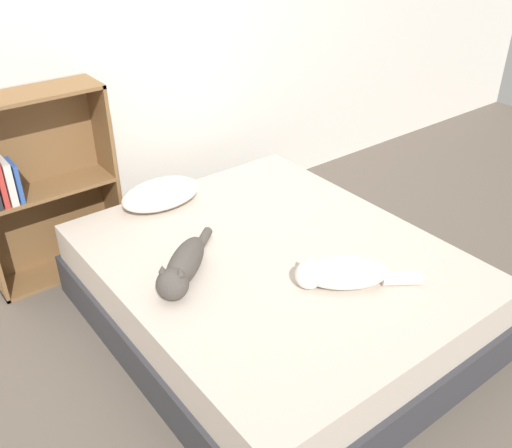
{
  "coord_description": "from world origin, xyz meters",
  "views": [
    {
      "loc": [
        -1.45,
        -1.75,
        1.97
      ],
      "look_at": [
        0.0,
        0.14,
        0.53
      ],
      "focal_mm": 40.0,
      "sensor_mm": 36.0,
      "label": 1
    }
  ],
  "objects_px": {
    "cat_dark": "(182,268)",
    "bookshelf": "(38,185)",
    "pillow": "(161,194)",
    "bed": "(273,289)",
    "cat_light": "(342,273)"
  },
  "relations": [
    {
      "from": "pillow",
      "to": "bookshelf",
      "type": "distance_m",
      "value": 0.66
    },
    {
      "from": "bookshelf",
      "to": "cat_dark",
      "type": "bearing_deg",
      "value": -76.15
    },
    {
      "from": "bed",
      "to": "cat_dark",
      "type": "relative_size",
      "value": 3.81
    },
    {
      "from": "cat_light",
      "to": "bookshelf",
      "type": "bearing_deg",
      "value": -27.54
    },
    {
      "from": "cat_light",
      "to": "pillow",
      "type": "bearing_deg",
      "value": -41.92
    },
    {
      "from": "bed",
      "to": "pillow",
      "type": "distance_m",
      "value": 0.83
    },
    {
      "from": "pillow",
      "to": "bed",
      "type": "bearing_deg",
      "value": -76.01
    },
    {
      "from": "cat_light",
      "to": "cat_dark",
      "type": "xyz_separation_m",
      "value": [
        -0.53,
        0.46,
        0.0
      ]
    },
    {
      "from": "pillow",
      "to": "cat_dark",
      "type": "height_order",
      "value": "cat_dark"
    },
    {
      "from": "cat_dark",
      "to": "pillow",
      "type": "bearing_deg",
      "value": -151.85
    },
    {
      "from": "bookshelf",
      "to": "cat_light",
      "type": "bearing_deg",
      "value": -62.43
    },
    {
      "from": "cat_dark",
      "to": "bookshelf",
      "type": "distance_m",
      "value": 1.1
    },
    {
      "from": "pillow",
      "to": "bookshelf",
      "type": "bearing_deg",
      "value": 143.41
    },
    {
      "from": "cat_dark",
      "to": "bookshelf",
      "type": "relative_size",
      "value": 0.45
    },
    {
      "from": "bed",
      "to": "bookshelf",
      "type": "bearing_deg",
      "value": 122.09
    }
  ]
}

